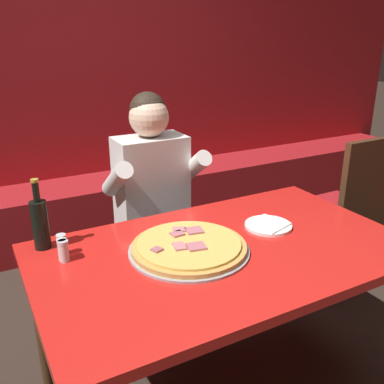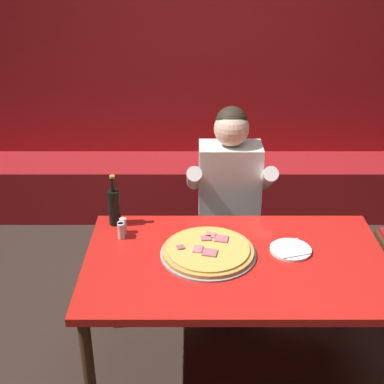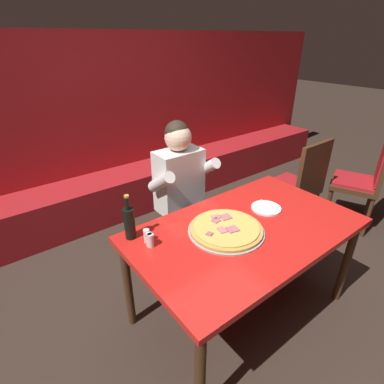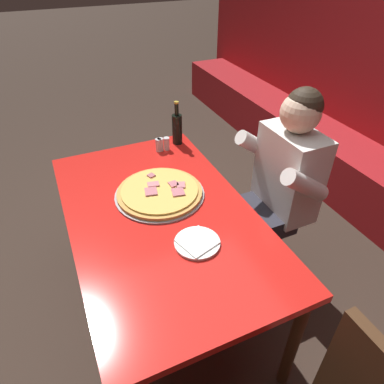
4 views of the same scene
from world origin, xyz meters
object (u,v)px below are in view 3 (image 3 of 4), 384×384
object	(u,v)px
plate_white_paper	(266,208)
shaker_black_pepper	(151,241)
main_dining_table	(246,237)
pizza	(226,229)
dining_chair_near_left	(299,182)
beer_bottle	(129,222)
shaker_oregano	(147,236)
diner_seated_blue_shirt	(185,192)
dining_chair_side_aisle	(365,177)
shaker_red_pepper_flakes	(149,240)

from	to	relation	value
plate_white_paper	shaker_black_pepper	distance (m)	0.88
main_dining_table	pizza	xyz separation A→B (m)	(-0.14, 0.05, 0.09)
pizza	dining_chair_near_left	size ratio (longest dim) A/B	0.48
beer_bottle	shaker_oregano	world-z (taller)	beer_bottle
shaker_black_pepper	diner_seated_blue_shirt	distance (m)	0.78
dining_chair_near_left	main_dining_table	bearing A→B (deg)	-161.79
shaker_oregano	dining_chair_side_aisle	size ratio (longest dim) A/B	0.09
dining_chair_side_aisle	shaker_oregano	bearing A→B (deg)	175.22
main_dining_table	beer_bottle	size ratio (longest dim) A/B	5.14
beer_bottle	shaker_black_pepper	xyz separation A→B (m)	(0.05, -0.15, -0.07)
beer_bottle	diner_seated_blue_shirt	distance (m)	0.75
shaker_oregano	shaker_red_pepper_flakes	bearing A→B (deg)	-98.99
main_dining_table	shaker_oregano	xyz separation A→B (m)	(-0.59, 0.26, 0.11)
shaker_red_pepper_flakes	diner_seated_blue_shirt	bearing A→B (deg)	37.91
diner_seated_blue_shirt	dining_chair_near_left	distance (m)	1.18
pizza	shaker_oregano	distance (m)	0.50
shaker_oregano	shaker_black_pepper	bearing A→B (deg)	-94.56
beer_bottle	shaker_oregano	xyz separation A→B (m)	(0.06, -0.10, -0.07)
plate_white_paper	dining_chair_side_aisle	xyz separation A→B (m)	(1.53, -0.02, -0.18)
dining_chair_near_left	dining_chair_side_aisle	size ratio (longest dim) A/B	1.02
shaker_black_pepper	plate_white_paper	bearing A→B (deg)	-8.19
pizza	beer_bottle	bearing A→B (deg)	148.61
beer_bottle	pizza	bearing A→B (deg)	-31.39
pizza	beer_bottle	distance (m)	0.60
main_dining_table	dining_chair_near_left	bearing A→B (deg)	18.21
beer_bottle	diner_seated_blue_shirt	xyz separation A→B (m)	(0.66, 0.33, -0.15)
plate_white_paper	dining_chair_near_left	xyz separation A→B (m)	(0.87, 0.30, -0.16)
plate_white_paper	shaker_oregano	xyz separation A→B (m)	(-0.87, 0.18, 0.03)
plate_white_paper	shaker_red_pepper_flakes	distance (m)	0.88
pizza	dining_chair_near_left	bearing A→B (deg)	14.32
shaker_red_pepper_flakes	shaker_oregano	world-z (taller)	same
main_dining_table	shaker_red_pepper_flakes	bearing A→B (deg)	159.58
plate_white_paper	dining_chair_side_aisle	world-z (taller)	dining_chair_side_aisle
main_dining_table	dining_chair_near_left	world-z (taller)	dining_chair_near_left
shaker_red_pepper_flakes	shaker_oregano	size ratio (longest dim) A/B	1.00
pizza	dining_chair_side_aisle	xyz separation A→B (m)	(1.94, 0.01, -0.19)
main_dining_table	diner_seated_blue_shirt	size ratio (longest dim) A/B	1.18
beer_bottle	shaker_red_pepper_flakes	bearing A→B (deg)	-70.03
pizza	shaker_oregano	world-z (taller)	shaker_oregano
plate_white_paper	shaker_black_pepper	xyz separation A→B (m)	(-0.87, 0.13, 0.03)
diner_seated_blue_shirt	main_dining_table	bearing A→B (deg)	-91.22
shaker_oregano	dining_chair_side_aisle	world-z (taller)	dining_chair_side_aisle
beer_bottle	shaker_black_pepper	world-z (taller)	beer_bottle
diner_seated_blue_shirt	dining_chair_near_left	bearing A→B (deg)	-15.48
shaker_oregano	plate_white_paper	bearing A→B (deg)	-11.78
pizza	plate_white_paper	bearing A→B (deg)	4.04
shaker_red_pepper_flakes	shaker_black_pepper	world-z (taller)	same
shaker_oregano	dining_chair_near_left	distance (m)	1.75
main_dining_table	shaker_red_pepper_flakes	distance (m)	0.64
pizza	shaker_red_pepper_flakes	size ratio (longest dim) A/B	5.61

